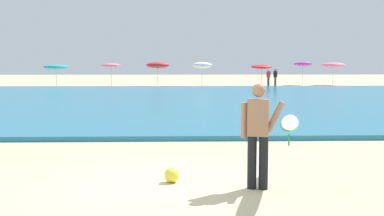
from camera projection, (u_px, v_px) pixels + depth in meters
name	position (u px, v px, depth m)	size (l,w,h in m)	color
ground_plane	(162.00, 186.00, 7.84)	(160.00, 160.00, 0.00)	beige
sea	(173.00, 99.00, 26.24)	(120.00, 28.00, 0.14)	teal
surfer_with_board	(274.00, 127.00, 7.50)	(1.27, 2.97, 1.73)	black
beach_umbrella_0	(56.00, 67.00, 41.61)	(2.25, 2.26, 2.00)	beige
beach_umbrella_1	(111.00, 65.00, 41.89)	(1.73, 1.74, 2.10)	beige
beach_umbrella_2	(158.00, 65.00, 41.41)	(2.06, 2.08, 2.25)	beige
beach_umbrella_3	(202.00, 65.00, 41.96)	(1.79, 1.82, 2.25)	beige
beach_umbrella_4	(261.00, 67.00, 42.44)	(1.91, 1.94, 2.05)	beige
beach_umbrella_5	(303.00, 64.00, 44.57)	(1.73, 1.75, 2.28)	beige
beach_umbrella_6	(333.00, 65.00, 44.80)	(2.26, 2.26, 2.17)	beige
beachgoer_near_row_left	(275.00, 77.00, 42.31)	(0.32, 0.20, 1.58)	#383842
beachgoer_near_row_mid	(268.00, 77.00, 41.26)	(0.32, 0.20, 1.58)	#383842
beach_ball	(172.00, 175.00, 8.05)	(0.26, 0.26, 0.26)	yellow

